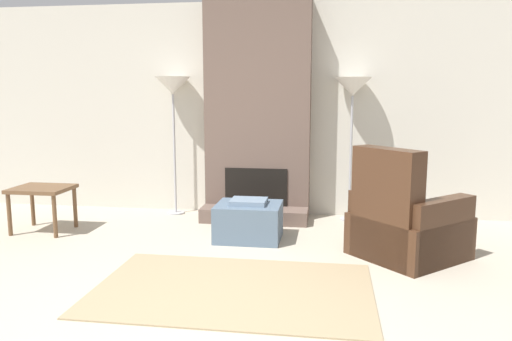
# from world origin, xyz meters

# --- Properties ---
(wall_back) EXTENTS (7.67, 0.06, 2.60)m
(wall_back) POSITION_xyz_m (0.00, 3.42, 1.30)
(wall_back) COLOR beige
(wall_back) RESTS_ON ground_plane
(fireplace) EXTENTS (1.26, 0.65, 2.60)m
(fireplace) POSITION_xyz_m (0.00, 3.21, 1.22)
(fireplace) COLOR brown
(fireplace) RESTS_ON ground_plane
(ottoman) EXTENTS (0.67, 0.55, 0.42)m
(ottoman) POSITION_xyz_m (0.05, 2.22, 0.20)
(ottoman) COLOR slate
(ottoman) RESTS_ON ground_plane
(armchair) EXTENTS (1.19, 1.19, 1.03)m
(armchair) POSITION_xyz_m (1.55, 1.85, 0.30)
(armchair) COLOR #422819
(armchair) RESTS_ON ground_plane
(side_table) EXTENTS (0.60, 0.50, 0.50)m
(side_table) POSITION_xyz_m (-2.23, 2.18, 0.42)
(side_table) COLOR brown
(side_table) RESTS_ON ground_plane
(floor_lamp_left) EXTENTS (0.43, 0.43, 1.70)m
(floor_lamp_left) POSITION_xyz_m (-1.04, 3.19, 1.54)
(floor_lamp_left) COLOR #ADADB2
(floor_lamp_left) RESTS_ON ground_plane
(floor_lamp_right) EXTENTS (0.43, 0.43, 1.69)m
(floor_lamp_right) POSITION_xyz_m (1.11, 3.19, 1.52)
(floor_lamp_right) COLOR #ADADB2
(floor_lamp_right) RESTS_ON ground_plane
(area_rug) EXTENTS (2.14, 1.38, 0.01)m
(area_rug) POSITION_xyz_m (0.15, 0.87, 0.01)
(area_rug) COLOR #9E8966
(area_rug) RESTS_ON ground_plane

